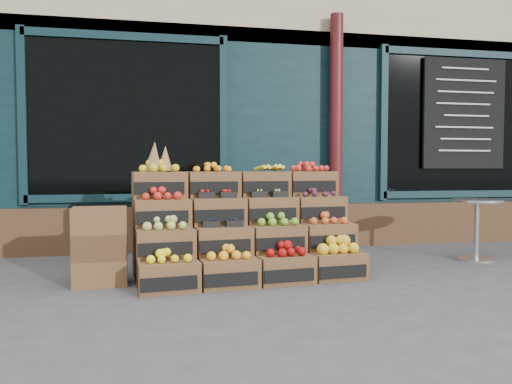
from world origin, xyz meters
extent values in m
plane|color=#424244|center=(0.00, 0.00, 0.00)|extent=(60.00, 60.00, 0.00)
cube|color=black|center=(0.00, 5.20, 2.40)|extent=(12.00, 6.00, 4.80)
cube|color=black|center=(0.00, 2.25, 1.50)|extent=(12.00, 0.12, 3.00)
cube|color=#4A301D|center=(0.00, 2.18, 0.30)|extent=(12.00, 0.18, 0.60)
cube|color=black|center=(-1.60, 2.18, 1.75)|extent=(2.40, 0.06, 2.00)
cube|color=black|center=(3.20, 2.18, 1.75)|extent=(2.40, 0.06, 2.00)
cylinder|color=#4B1114|center=(1.20, 2.05, 1.60)|extent=(0.18, 0.18, 3.20)
cube|color=black|center=(3.20, 2.10, 1.90)|extent=(1.30, 0.04, 1.60)
cube|color=brown|center=(-1.14, 0.02, 0.13)|extent=(0.57, 0.42, 0.27)
cube|color=black|center=(-1.12, -0.17, 0.11)|extent=(0.49, 0.07, 0.12)
cube|color=yellow|center=(-1.14, 0.02, 0.31)|extent=(0.45, 0.32, 0.09)
cube|color=brown|center=(-0.59, 0.08, 0.13)|extent=(0.57, 0.42, 0.27)
cube|color=black|center=(-0.57, -0.12, 0.11)|extent=(0.49, 0.07, 0.12)
cube|color=orange|center=(-0.59, 0.08, 0.31)|extent=(0.45, 0.32, 0.09)
cube|color=brown|center=(-0.04, 0.13, 0.13)|extent=(0.57, 0.42, 0.27)
cube|color=black|center=(-0.02, -0.06, 0.11)|extent=(0.49, 0.07, 0.12)
cube|color=maroon|center=(-0.04, 0.13, 0.32)|extent=(0.45, 0.32, 0.10)
cube|color=brown|center=(0.51, 0.19, 0.13)|extent=(0.57, 0.42, 0.27)
cube|color=black|center=(0.53, -0.01, 0.11)|extent=(0.49, 0.07, 0.12)
cube|color=gold|center=(0.51, 0.19, 0.33)|extent=(0.45, 0.32, 0.12)
cube|color=brown|center=(-1.16, 0.25, 0.40)|extent=(0.57, 0.42, 0.27)
cube|color=black|center=(-1.14, 0.05, 0.37)|extent=(0.49, 0.07, 0.12)
cube|color=#ABB154|center=(-1.16, 0.25, 0.58)|extent=(0.45, 0.32, 0.09)
cube|color=brown|center=(-0.61, 0.30, 0.40)|extent=(0.57, 0.42, 0.27)
cube|color=black|center=(-0.59, 0.11, 0.37)|extent=(0.49, 0.07, 0.12)
cube|color=black|center=(-0.61, 0.30, 0.55)|extent=(0.45, 0.32, 0.03)
cube|color=brown|center=(-0.06, 0.36, 0.40)|extent=(0.57, 0.42, 0.27)
cube|color=black|center=(-0.04, 0.16, 0.37)|extent=(0.49, 0.07, 0.12)
cube|color=#649C27|center=(-0.06, 0.36, 0.58)|extent=(0.45, 0.32, 0.09)
cube|color=brown|center=(0.49, 0.41, 0.40)|extent=(0.57, 0.42, 0.27)
cube|color=black|center=(0.51, 0.22, 0.37)|extent=(0.49, 0.07, 0.12)
cube|color=#C24821|center=(0.49, 0.41, 0.58)|extent=(0.45, 0.32, 0.09)
cube|color=brown|center=(-1.19, 0.47, 0.67)|extent=(0.57, 0.42, 0.27)
cube|color=black|center=(-1.17, 0.27, 0.64)|extent=(0.49, 0.07, 0.12)
cube|color=red|center=(-1.19, 0.47, 0.85)|extent=(0.45, 0.32, 0.09)
cube|color=brown|center=(-0.64, 0.53, 0.67)|extent=(0.57, 0.42, 0.27)
cube|color=black|center=(-0.62, 0.33, 0.64)|extent=(0.49, 0.07, 0.12)
cube|color=#A7120D|center=(-0.64, 0.53, 0.82)|extent=(0.45, 0.32, 0.04)
cube|color=brown|center=(-0.08, 0.58, 0.67)|extent=(0.57, 0.42, 0.27)
cube|color=black|center=(-0.06, 0.39, 0.64)|extent=(0.49, 0.07, 0.12)
cube|color=#8ABE4F|center=(-0.08, 0.58, 0.82)|extent=(0.45, 0.32, 0.03)
cube|color=brown|center=(0.47, 0.64, 0.67)|extent=(0.57, 0.42, 0.27)
cube|color=black|center=(0.49, 0.44, 0.64)|extent=(0.49, 0.07, 0.12)
cube|color=#3E182B|center=(0.47, 0.64, 0.83)|extent=(0.45, 0.32, 0.07)
cube|color=brown|center=(-1.21, 0.70, 0.93)|extent=(0.57, 0.42, 0.27)
cube|color=black|center=(-1.19, 0.50, 0.91)|extent=(0.49, 0.07, 0.12)
cube|color=gold|center=(-1.21, 0.70, 1.11)|extent=(0.45, 0.32, 0.09)
cube|color=brown|center=(-0.66, 0.75, 0.93)|extent=(0.57, 0.42, 0.27)
cube|color=black|center=(-0.64, 0.56, 0.91)|extent=(0.49, 0.07, 0.12)
cube|color=orange|center=(-0.66, 0.75, 1.10)|extent=(0.45, 0.32, 0.07)
cube|color=brown|center=(-0.11, 0.81, 0.93)|extent=(0.57, 0.42, 0.27)
cube|color=black|center=(-0.09, 0.61, 0.91)|extent=(0.49, 0.07, 0.12)
cube|color=yellow|center=(-0.11, 0.81, 1.11)|extent=(0.45, 0.32, 0.08)
cube|color=brown|center=(0.44, 0.86, 0.93)|extent=(0.57, 0.42, 0.27)
cube|color=black|center=(0.46, 0.67, 0.91)|extent=(0.49, 0.07, 0.12)
cube|color=#B52921|center=(0.44, 0.86, 1.11)|extent=(0.45, 0.32, 0.08)
cube|color=#4A301D|center=(-0.34, 0.33, 0.13)|extent=(2.22, 0.59, 0.27)
cube|color=#4A301D|center=(-0.36, 0.55, 0.27)|extent=(2.22, 0.59, 0.53)
cube|color=#4A301D|center=(-0.38, 0.78, 0.40)|extent=(2.22, 0.59, 0.80)
cone|color=olive|center=(-1.26, 0.70, 1.22)|extent=(0.18, 0.18, 0.31)
cone|color=olive|center=(-1.15, 0.74, 1.20)|extent=(0.16, 0.16, 0.27)
cube|color=brown|center=(-1.77, 0.37, 0.12)|extent=(0.51, 0.36, 0.25)
cube|color=#4A301D|center=(-1.77, 0.37, 0.37)|extent=(0.51, 0.36, 0.25)
cube|color=brown|center=(-1.77, 0.37, 0.61)|extent=(0.51, 0.36, 0.25)
cylinder|color=#AFB2B6|center=(2.51, 0.80, 0.01)|extent=(0.43, 0.43, 0.03)
cylinder|color=#AFB2B6|center=(2.51, 0.80, 0.36)|extent=(0.06, 0.06, 0.70)
cylinder|color=#AFB2B6|center=(2.51, 0.80, 0.72)|extent=(0.58, 0.58, 0.03)
imported|color=#1B6027|center=(-1.19, 2.88, 0.93)|extent=(0.79, 0.66, 1.86)
camera|label=1|loc=(-1.25, -4.49, 1.11)|focal=35.00mm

